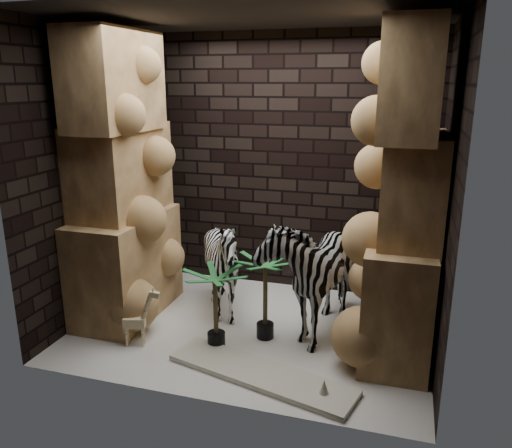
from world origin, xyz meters
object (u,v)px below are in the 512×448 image
(palm_back, at_px, (216,309))
(surfboard, at_px, (260,374))
(zebra_left, at_px, (223,270))
(palm_front, at_px, (265,298))
(giraffe_toy, at_px, (134,316))
(zebra_right, at_px, (312,260))

(palm_back, distance_m, surfboard, 0.75)
(zebra_left, bearing_deg, palm_front, -15.64)
(zebra_left, distance_m, palm_back, 0.67)
(zebra_left, distance_m, giraffe_toy, 1.05)
(zebra_left, relative_size, surfboard, 0.69)
(palm_back, relative_size, surfboard, 0.46)
(giraffe_toy, distance_m, palm_front, 1.27)
(palm_front, bearing_deg, palm_back, -141.36)
(palm_back, bearing_deg, zebra_left, 104.02)
(giraffe_toy, height_order, palm_front, palm_front)
(surfboard, bearing_deg, zebra_right, 91.82)
(surfboard, bearing_deg, giraffe_toy, -172.94)
(zebra_right, height_order, giraffe_toy, zebra_right)
(giraffe_toy, bearing_deg, surfboard, -23.21)
(zebra_right, distance_m, surfboard, 1.27)
(giraffe_toy, xyz_separation_m, palm_back, (0.76, 0.19, 0.09))
(zebra_right, xyz_separation_m, giraffe_toy, (-1.54, -0.86, -0.44))
(giraffe_toy, xyz_separation_m, palm_front, (1.15, 0.51, 0.12))
(zebra_left, bearing_deg, palm_back, -61.40)
(zebra_left, height_order, palm_back, zebra_left)
(zebra_right, bearing_deg, palm_front, -129.97)
(zebra_left, bearing_deg, zebra_right, 15.94)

